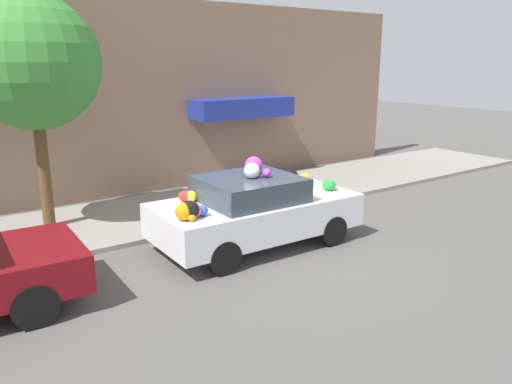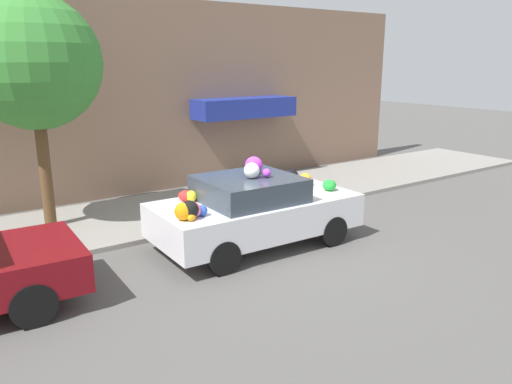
# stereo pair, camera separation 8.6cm
# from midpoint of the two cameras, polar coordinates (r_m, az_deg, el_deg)

# --- Properties ---
(ground_plane) EXTENTS (60.00, 60.00, 0.00)m
(ground_plane) POSITION_cam_midpoint_polar(r_m,az_deg,el_deg) (9.95, -0.38, -5.71)
(ground_plane) COLOR #565451
(sidewalk_curb) EXTENTS (24.00, 3.20, 0.10)m
(sidewalk_curb) POSITION_cam_midpoint_polar(r_m,az_deg,el_deg) (12.14, -7.61, -1.77)
(sidewalk_curb) COLOR gray
(sidewalk_curb) RESTS_ON ground
(building_facade) EXTENTS (18.00, 1.20, 5.06)m
(building_facade) POSITION_cam_midpoint_polar(r_m,az_deg,el_deg) (13.76, -11.75, 10.42)
(building_facade) COLOR #846651
(building_facade) RESTS_ON ground
(street_tree) EXTENTS (2.63, 2.63, 4.67)m
(street_tree) POSITION_cam_midpoint_polar(r_m,az_deg,el_deg) (10.90, -23.90, 13.33)
(street_tree) COLOR brown
(street_tree) RESTS_ON sidewalk_curb
(fire_hydrant) EXTENTS (0.20, 0.20, 0.70)m
(fire_hydrant) POSITION_cam_midpoint_polar(r_m,az_deg,el_deg) (11.45, -2.88, -0.61)
(fire_hydrant) COLOR red
(fire_hydrant) RESTS_ON sidewalk_curb
(art_car) EXTENTS (3.97, 1.95, 1.71)m
(art_car) POSITION_cam_midpoint_polar(r_m,az_deg,el_deg) (9.55, 0.05, -1.96)
(art_car) COLOR silver
(art_car) RESTS_ON ground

